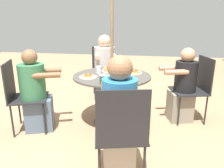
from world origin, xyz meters
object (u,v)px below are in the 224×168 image
object	(u,v)px
drinking_glass_a	(99,70)
coffee_cup	(103,79)
pancake_plate_a	(88,76)
pancake_plate_d	(134,72)
diner_north	(36,94)
diner_south	(183,88)
patio_chair_east	(121,130)
patio_chair_south	(195,85)
patio_chair_west	(104,69)
syrup_bottle	(121,67)
diner_east	(119,120)
patio_table	(112,87)
diner_west	(105,70)
patio_chair_north	(21,93)
pancake_plate_b	(114,77)
pancake_plate_c	(109,70)

from	to	relation	value
drinking_glass_a	coffee_cup	bearing A→B (deg)	18.54
pancake_plate_a	pancake_plate_d	xyz separation A→B (m)	(-0.34, 0.59, 0.00)
diner_north	diner_south	world-z (taller)	diner_north
patio_chair_east	drinking_glass_a	bearing A→B (deg)	97.58
patio_chair_south	patio_chair_west	size ratio (longest dim) A/B	1.00
pancake_plate_a	coffee_cup	size ratio (longest dim) A/B	2.14
diner_south	syrup_bottle	size ratio (longest dim) A/B	7.41
diner_east	patio_chair_west	bearing A→B (deg)	91.94
diner_south	drinking_glass_a	size ratio (longest dim) A/B	10.60
diner_east	patio_chair_south	world-z (taller)	diner_east
patio_table	pancake_plate_d	size ratio (longest dim) A/B	4.61
patio_chair_west	diner_west	world-z (taller)	diner_west
patio_table	patio_chair_north	world-z (taller)	patio_chair_north
patio_table	pancake_plate_b	world-z (taller)	pancake_plate_b
patio_table	pancake_plate_b	size ratio (longest dim) A/B	4.61
diner_west	coffee_cup	xyz separation A→B (m)	(1.40, 0.26, 0.23)
patio_chair_north	pancake_plate_d	size ratio (longest dim) A/B	4.07
patio_chair_west	coffee_cup	size ratio (longest dim) A/B	8.70
patio_chair_south	pancake_plate_a	xyz separation A→B (m)	(0.47, -1.48, 0.19)
diner_east	diner_south	size ratio (longest dim) A/B	1.08
patio_table	patio_chair_west	world-z (taller)	patio_chair_west
diner_south	pancake_plate_c	size ratio (longest dim) A/B	4.65
pancake_plate_b	drinking_glass_a	distance (m)	0.38
patio_chair_east	drinking_glass_a	xyz separation A→B (m)	(-1.28, -0.49, 0.23)
syrup_bottle	pancake_plate_d	bearing A→B (deg)	62.97
pancake_plate_a	pancake_plate_c	xyz separation A→B (m)	(-0.40, 0.22, 0.01)
diner_west	diner_north	bearing A→B (deg)	46.36
diner_south	drinking_glass_a	distance (m)	1.25
patio_chair_south	pancake_plate_b	size ratio (longest dim) A/B	4.07
patio_chair_south	diner_west	world-z (taller)	diner_west
patio_chair_north	patio_table	bearing A→B (deg)	90.00
patio_chair_east	pancake_plate_a	world-z (taller)	patio_chair_east
patio_chair_west	pancake_plate_a	world-z (taller)	patio_chair_west
patio_table	patio_chair_west	xyz separation A→B (m)	(-1.17, -0.35, -0.01)
syrup_bottle	patio_chair_north	bearing A→B (deg)	-61.47
diner_south	pancake_plate_a	size ratio (longest dim) A/B	4.65
diner_west	pancake_plate_c	distance (m)	0.82
patio_chair_north	diner_north	xyz separation A→B (m)	(-0.06, 0.18, -0.03)
patio_chair_south	patio_chair_west	xyz separation A→B (m)	(-0.86, -1.54, 0.00)
diner_north	drinking_glass_a	world-z (taller)	diner_north
diner_east	diner_south	xyz separation A→B (m)	(-1.27, 0.76, -0.04)
diner_west	drinking_glass_a	bearing A→B (deg)	79.08
patio_chair_east	pancake_plate_b	bearing A→B (deg)	89.30
patio_table	diner_west	bearing A→B (deg)	-163.17
patio_chair_south	drinking_glass_a	bearing A→B (deg)	84.31
patio_chair_north	pancake_plate_a	xyz separation A→B (m)	(-0.24, 0.86, 0.19)
pancake_plate_b	diner_south	bearing A→B (deg)	114.87
pancake_plate_b	diner_west	bearing A→B (deg)	-163.12
diner_east	pancake_plate_a	bearing A→B (deg)	109.00
patio_chair_north	pancake_plate_d	xyz separation A→B (m)	(-0.58, 1.44, 0.20)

